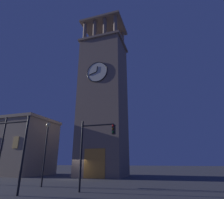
{
  "coord_description": "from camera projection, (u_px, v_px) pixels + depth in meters",
  "views": [
    {
      "loc": [
        -13.49,
        24.09,
        2.15
      ],
      "look_at": [
        -4.11,
        -4.18,
        12.29
      ],
      "focal_mm": 29.53,
      "sensor_mm": 36.0,
      "label": 1
    }
  ],
  "objects": [
    {
      "name": "clocktower",
      "position": [
        103.0,
        100.0,
        31.93
      ],
      "size": [
        7.86,
        6.64,
        30.69
      ],
      "color": "gray",
      "rests_on": "ground_plane"
    },
    {
      "name": "traffic_signal_near",
      "position": [
        92.0,
        143.0,
        14.66
      ],
      "size": [
        2.93,
        0.41,
        5.41
      ],
      "color": "black",
      "rests_on": "ground_plane"
    },
    {
      "name": "adjacent_wing_building",
      "position": [
        8.0,
        147.0,
        34.2
      ],
      "size": [
        16.48,
        8.91,
        9.68
      ],
      "color": "gray",
      "rests_on": "ground_plane"
    },
    {
      "name": "ground_plane",
      "position": [
        74.0,
        179.0,
        24.97
      ],
      "size": [
        200.0,
        200.0,
        0.0
      ],
      "primitive_type": "plane",
      "color": "#424247"
    },
    {
      "name": "street_lamp",
      "position": [
        46.0,
        142.0,
        18.04
      ],
      "size": [
        0.44,
        0.44,
        5.92
      ],
      "color": "black",
      "rests_on": "ground_plane"
    },
    {
      "name": "traffic_signal_mid",
      "position": [
        13.0,
        141.0,
        13.8
      ],
      "size": [
        3.44,
        0.41,
        5.51
      ],
      "color": "black",
      "rests_on": "ground_plane"
    }
  ]
}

